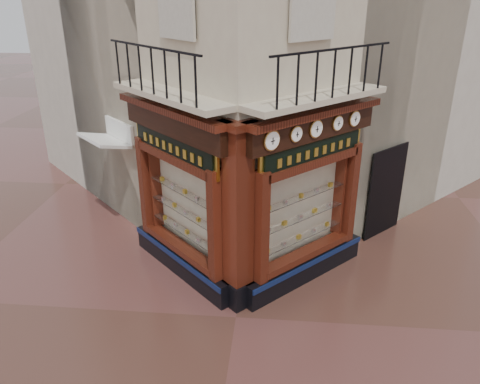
# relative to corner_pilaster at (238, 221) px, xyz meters

# --- Properties ---
(ground) EXTENTS (80.00, 80.00, 0.00)m
(ground) POSITION_rel_corner_pilaster_xyz_m (0.00, -0.50, -1.95)
(ground) COLOR #4F2E25
(ground) RESTS_ON ground
(neighbour_left) EXTENTS (11.31, 11.31, 11.00)m
(neighbour_left) POSITION_rel_corner_pilaster_xyz_m (-2.47, 8.13, 3.55)
(neighbour_left) COLOR beige
(neighbour_left) RESTS_ON ground
(neighbour_right) EXTENTS (11.31, 11.31, 11.00)m
(neighbour_right) POSITION_rel_corner_pilaster_xyz_m (2.47, 8.13, 3.55)
(neighbour_right) COLOR beige
(neighbour_right) RESTS_ON ground
(shopfront_left) EXTENTS (2.86, 2.86, 3.98)m
(shopfront_left) POSITION_rel_corner_pilaster_xyz_m (-1.41, 1.07, 0.03)
(shopfront_left) COLOR black
(shopfront_left) RESTS_ON ground
(shopfront_right) EXTENTS (2.86, 2.86, 3.98)m
(shopfront_right) POSITION_rel_corner_pilaster_xyz_m (1.41, 1.07, 0.03)
(shopfront_right) COLOR black
(shopfront_right) RESTS_ON ground
(corner_pilaster) EXTENTS (0.85, 0.85, 3.98)m
(corner_pilaster) POSITION_rel_corner_pilaster_xyz_m (0.00, 0.00, 0.00)
(corner_pilaster) COLOR black
(corner_pilaster) RESTS_ON ground
(balcony) EXTENTS (5.94, 2.97, 1.03)m
(balcony) POSITION_rel_corner_pilaster_xyz_m (0.00, 0.99, 2.27)
(balcony) COLOR beige
(balcony) RESTS_ON ground
(clock_a) EXTENTS (0.31, 0.31, 0.39)m
(clock_a) POSITION_rel_corner_pilaster_xyz_m (0.62, 0.01, 1.67)
(clock_a) COLOR #AD8339
(clock_a) RESTS_ON ground
(clock_b) EXTENTS (0.26, 0.26, 0.32)m
(clock_b) POSITION_rel_corner_pilaster_xyz_m (1.07, 0.46, 1.67)
(clock_b) COLOR #AD8339
(clock_b) RESTS_ON ground
(clock_c) EXTENTS (0.30, 0.30, 0.37)m
(clock_c) POSITION_rel_corner_pilaster_xyz_m (1.46, 0.86, 1.67)
(clock_c) COLOR #AD8339
(clock_c) RESTS_ON ground
(clock_d) EXTENTS (0.26, 0.26, 0.32)m
(clock_d) POSITION_rel_corner_pilaster_xyz_m (1.93, 1.33, 1.67)
(clock_d) COLOR #AD8339
(clock_d) RESTS_ON ground
(clock_e) EXTENTS (0.28, 0.28, 0.35)m
(clock_e) POSITION_rel_corner_pilaster_xyz_m (2.33, 1.72, 1.67)
(clock_e) COLOR #AD8339
(clock_e) RESTS_ON ground
(awning) EXTENTS (1.64, 1.64, 0.28)m
(awning) POSITION_rel_corner_pilaster_xyz_m (-3.78, 3.07, -1.95)
(awning) COLOR white
(awning) RESTS_ON ground
(signboard_left) EXTENTS (2.22, 2.22, 0.60)m
(signboard_left) POSITION_rel_corner_pilaster_xyz_m (-1.46, 1.01, 1.15)
(signboard_left) COLOR gold
(signboard_left) RESTS_ON ground
(signboard_right) EXTENTS (2.16, 2.16, 0.58)m
(signboard_right) POSITION_rel_corner_pilaster_xyz_m (1.46, 1.01, 1.15)
(signboard_right) COLOR gold
(signboard_right) RESTS_ON ground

